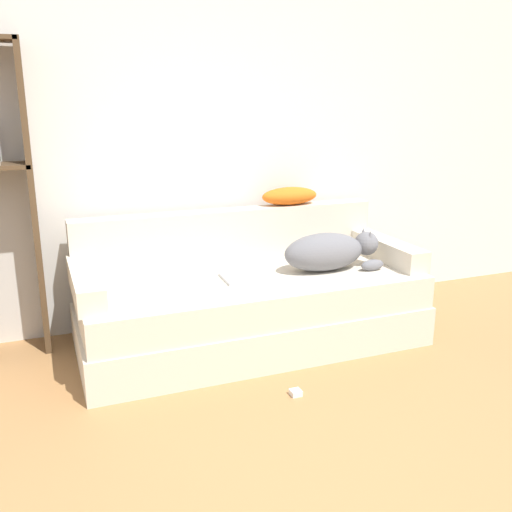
% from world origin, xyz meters
% --- Properties ---
extents(wall_back, '(7.28, 0.06, 2.70)m').
position_xyz_m(wall_back, '(0.00, 2.59, 1.35)').
color(wall_back, silver).
rests_on(wall_back, ground_plane).
extents(couch, '(2.13, 0.95, 0.45)m').
position_xyz_m(couch, '(0.19, 1.99, 0.22)').
color(couch, beige).
rests_on(couch, ground_plane).
extents(couch_backrest, '(2.09, 0.15, 0.34)m').
position_xyz_m(couch_backrest, '(0.19, 2.39, 0.62)').
color(couch_backrest, beige).
rests_on(couch_backrest, couch).
extents(couch_arm_left, '(0.15, 0.76, 0.14)m').
position_xyz_m(couch_arm_left, '(-0.80, 1.98, 0.52)').
color(couch_arm_left, beige).
rests_on(couch_arm_left, couch).
extents(couch_arm_right, '(0.15, 0.76, 0.14)m').
position_xyz_m(couch_arm_right, '(1.18, 1.98, 0.52)').
color(couch_arm_right, beige).
rests_on(couch_arm_right, couch).
extents(dog, '(0.66, 0.29, 0.24)m').
position_xyz_m(dog, '(0.70, 1.91, 0.57)').
color(dog, slate).
rests_on(dog, couch).
extents(laptop, '(0.34, 0.25, 0.02)m').
position_xyz_m(laptop, '(0.16, 1.94, 0.46)').
color(laptop, '#B7B7BC').
rests_on(laptop, couch).
extents(throw_pillow, '(0.41, 0.18, 0.12)m').
position_xyz_m(throw_pillow, '(0.64, 2.41, 0.86)').
color(throw_pillow, orange).
rests_on(throw_pillow, couch_backrest).
extents(power_adapter, '(0.06, 0.06, 0.03)m').
position_xyz_m(power_adapter, '(0.17, 1.26, 0.01)').
color(power_adapter, silver).
rests_on(power_adapter, ground_plane).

